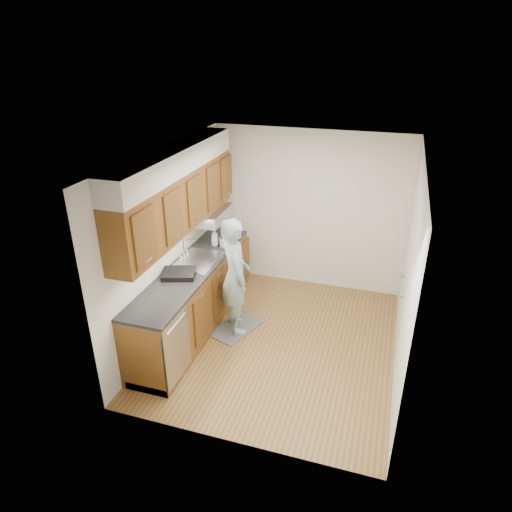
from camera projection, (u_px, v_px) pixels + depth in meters
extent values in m
plane|color=olive|center=(278.00, 342.00, 6.10)|extent=(3.50, 3.50, 0.00)
plane|color=white|center=(283.00, 156.00, 5.02)|extent=(3.50, 3.50, 0.00)
cube|color=silver|center=(169.00, 243.00, 5.96)|extent=(0.02, 3.50, 2.50)
cube|color=silver|center=(408.00, 275.00, 5.15)|extent=(0.02, 3.50, 2.50)
cube|color=silver|center=(309.00, 211.00, 7.06)|extent=(3.00, 0.02, 2.50)
cube|color=brown|center=(194.00, 299.00, 6.23)|extent=(0.60, 2.80, 0.90)
cube|color=black|center=(191.00, 268.00, 6.03)|extent=(0.63, 2.80, 0.04)
cube|color=#B2B2B7|center=(198.00, 264.00, 6.21)|extent=(0.48, 0.68, 0.14)
cube|color=#B2B2B7|center=(198.00, 260.00, 6.19)|extent=(0.52, 0.72, 0.01)
cube|color=#B2B2B7|center=(177.00, 349.00, 5.19)|extent=(0.03, 0.60, 0.80)
cube|color=brown|center=(177.00, 202.00, 5.67)|extent=(0.33, 2.80, 0.75)
cube|color=silver|center=(174.00, 161.00, 5.44)|extent=(0.35, 2.80, 0.30)
cube|color=#A5A5AA|center=(210.00, 214.00, 6.58)|extent=(0.46, 0.75, 0.16)
cube|color=white|center=(405.00, 280.00, 5.51)|extent=(0.02, 1.22, 2.05)
cube|color=slate|center=(236.00, 327.00, 6.39)|extent=(0.68, 0.87, 0.01)
imported|color=#8CA6AB|center=(235.00, 269.00, 5.99)|extent=(0.72, 0.78, 1.84)
imported|color=#B6BDC6|center=(215.00, 237.00, 6.59)|extent=(0.13, 0.13, 0.26)
imported|color=#B6BDC6|center=(224.00, 242.00, 6.55)|extent=(0.10, 0.10, 0.17)
imported|color=#B6BDC6|center=(224.00, 233.00, 6.84)|extent=(0.16, 0.16, 0.16)
cylinder|color=#A5A5AA|center=(221.00, 241.00, 6.63)|extent=(0.09, 0.09, 0.12)
cube|color=black|center=(179.00, 274.00, 5.79)|extent=(0.49, 0.45, 0.06)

